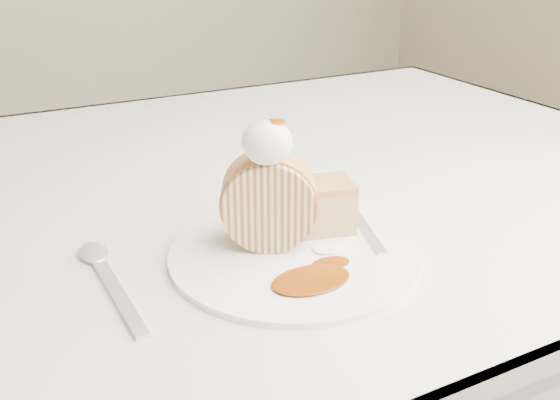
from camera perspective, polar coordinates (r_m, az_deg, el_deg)
table at (r=0.84m, az=-7.00°, el=-4.19°), size 1.40×0.90×0.75m
plate at (r=0.63m, az=1.24°, el=-4.91°), size 0.31×0.31×0.01m
roulade_slice at (r=0.62m, az=-1.04°, el=-0.13°), size 0.11×0.09×0.09m
cake_chunk at (r=0.66m, az=4.15°, el=-0.75°), size 0.07×0.06×0.05m
whipped_cream at (r=0.58m, az=-1.19°, el=5.29°), size 0.05×0.05×0.04m
caramel_drizzle at (r=0.57m, az=-0.62°, el=7.60°), size 0.02×0.02×0.01m
caramel_pool at (r=0.57m, az=2.84°, el=-7.28°), size 0.09×0.07×0.00m
fork at (r=0.67m, az=7.93°, el=-2.73°), size 0.06×0.15×0.00m
spoon at (r=0.58m, az=-14.47°, el=-8.55°), size 0.03×0.17×0.00m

